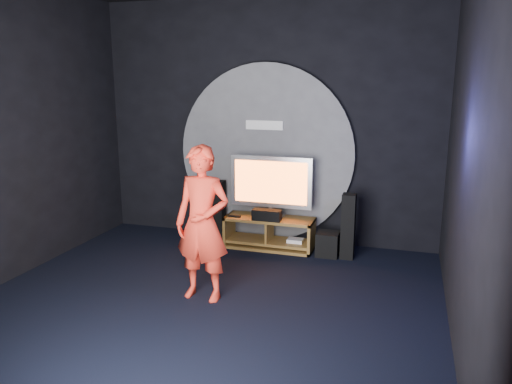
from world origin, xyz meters
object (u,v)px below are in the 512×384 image
media_console (270,235)px  tower_speaker_right (348,226)px  tv (271,184)px  player (202,224)px  tower_speaker_left (219,210)px  subwoofer (328,244)px

media_console → tower_speaker_right: 1.14m
tv → tower_speaker_right: bearing=-7.7°
player → tower_speaker_left: bearing=109.7°
tower_speaker_left → player: size_ratio=0.52×
tv → subwoofer: 1.15m
tv → player: size_ratio=0.69×
media_console → tower_speaker_left: 0.91m
media_console → tv: 0.73m
media_console → player: bearing=-98.1°
tv → subwoofer: bearing=-9.2°
tv → tower_speaker_left: tv is taller
tv → tower_speaker_right: 1.23m
tv → tower_speaker_right: tv is taller
tv → player: bearing=-97.6°
media_console → player: player is taller
tv → tower_speaker_left: size_ratio=1.32×
media_console → tower_speaker_left: bearing=167.3°
tower_speaker_left → tower_speaker_right: bearing=-8.0°
media_console → tower_speaker_right: tower_speaker_right is taller
tower_speaker_left → subwoofer: bearing=-8.8°
media_console → tower_speaker_right: size_ratio=1.42×
tower_speaker_left → tower_speaker_right: size_ratio=1.00×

